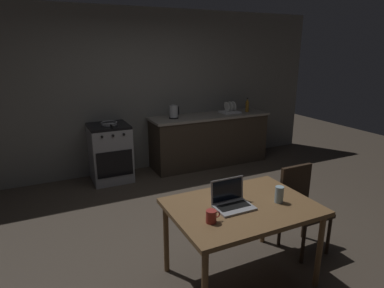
# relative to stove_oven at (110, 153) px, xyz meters

# --- Properties ---
(ground_plane) EXTENTS (12.00, 12.00, 0.00)m
(ground_plane) POSITION_rel_stove_oven_xyz_m (0.54, -2.01, -0.45)
(ground_plane) COLOR #473D33
(back_wall) EXTENTS (6.40, 0.10, 2.67)m
(back_wall) POSITION_rel_stove_oven_xyz_m (0.84, 0.35, 0.88)
(back_wall) COLOR slate
(back_wall) RESTS_ON ground_plane
(kitchen_counter) EXTENTS (2.16, 0.64, 0.91)m
(kitchen_counter) POSITION_rel_stove_oven_xyz_m (1.78, 0.00, 0.00)
(kitchen_counter) COLOR #382D23
(kitchen_counter) RESTS_ON ground_plane
(stove_oven) EXTENTS (0.60, 0.62, 0.91)m
(stove_oven) POSITION_rel_stove_oven_xyz_m (0.00, 0.00, 0.00)
(stove_oven) COLOR gray
(stove_oven) RESTS_ON ground_plane
(dining_table) EXTENTS (1.24, 0.88, 0.74)m
(dining_table) POSITION_rel_stove_oven_xyz_m (0.53, -2.87, 0.22)
(dining_table) COLOR brown
(dining_table) RESTS_ON ground_plane
(chair) EXTENTS (0.40, 0.40, 0.87)m
(chair) POSITION_rel_stove_oven_xyz_m (1.38, -2.70, 0.05)
(chair) COLOR #2D2116
(chair) RESTS_ON ground_plane
(laptop) EXTENTS (0.32, 0.24, 0.23)m
(laptop) POSITION_rel_stove_oven_xyz_m (0.43, -2.85, 0.33)
(laptop) COLOR #99999E
(laptop) RESTS_ON dining_table
(electric_kettle) EXTENTS (0.17, 0.15, 0.23)m
(electric_kettle) POSITION_rel_stove_oven_xyz_m (1.10, 0.00, 0.56)
(electric_kettle) COLOR black
(electric_kettle) RESTS_ON kitchen_counter
(bottle) EXTENTS (0.06, 0.06, 0.26)m
(bottle) POSITION_rel_stove_oven_xyz_m (2.54, -0.05, 0.58)
(bottle) COLOR #8C601E
(bottle) RESTS_ON kitchen_counter
(frying_pan) EXTENTS (0.25, 0.42, 0.05)m
(frying_pan) POSITION_rel_stove_oven_xyz_m (0.01, -0.03, 0.48)
(frying_pan) COLOR gray
(frying_pan) RESTS_ON stove_oven
(coffee_mug) EXTENTS (0.12, 0.08, 0.10)m
(coffee_mug) POSITION_rel_stove_oven_xyz_m (0.15, -3.01, 0.34)
(coffee_mug) COLOR #9E2D28
(coffee_mug) RESTS_ON dining_table
(drinking_glass) EXTENTS (0.08, 0.08, 0.15)m
(drinking_glass) POSITION_rel_stove_oven_xyz_m (0.85, -2.96, 0.36)
(drinking_glass) COLOR #99B7C6
(drinking_glass) RESTS_ON dining_table
(dish_rack) EXTENTS (0.34, 0.26, 0.21)m
(dish_rack) POSITION_rel_stove_oven_xyz_m (2.20, 0.00, 0.50)
(dish_rack) COLOR silver
(dish_rack) RESTS_ON kitchen_counter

